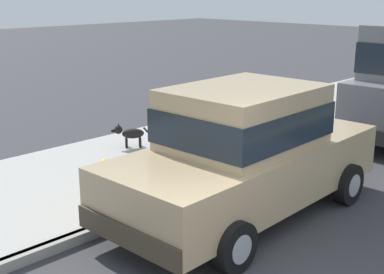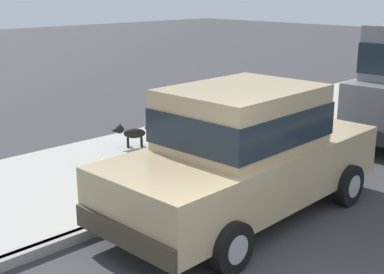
# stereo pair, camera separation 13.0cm
# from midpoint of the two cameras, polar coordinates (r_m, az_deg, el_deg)

# --- Properties ---
(curb) EXTENTS (0.16, 64.00, 0.14)m
(curb) POSITION_cam_midpoint_polar(r_m,az_deg,el_deg) (7.28, -11.38, -10.12)
(curb) COLOR gray
(curb) RESTS_ON ground
(sidewalk) EXTENTS (3.60, 64.00, 0.14)m
(sidewalk) POSITION_cam_midpoint_polar(r_m,az_deg,el_deg) (8.72, -18.05, -6.14)
(sidewalk) COLOR #A8A59E
(sidewalk) RESTS_ON ground
(car_tan_sedan) EXTENTS (2.14, 4.65, 1.92)m
(car_tan_sedan) POSITION_cam_midpoint_polar(r_m,az_deg,el_deg) (7.51, 5.33, -1.54)
(car_tan_sedan) COLOR tan
(car_tan_sedan) RESTS_ON ground
(dog_black) EXTENTS (0.50, 0.64, 0.49)m
(dog_black) POSITION_cam_midpoint_polar(r_m,az_deg,el_deg) (10.57, -7.13, 0.41)
(dog_black) COLOR black
(dog_black) RESTS_ON sidewalk
(fire_hydrant) EXTENTS (0.34, 0.24, 0.72)m
(fire_hydrant) POSITION_cam_midpoint_polar(r_m,az_deg,el_deg) (7.76, -9.79, -5.08)
(fire_hydrant) COLOR gold
(fire_hydrant) RESTS_ON sidewalk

